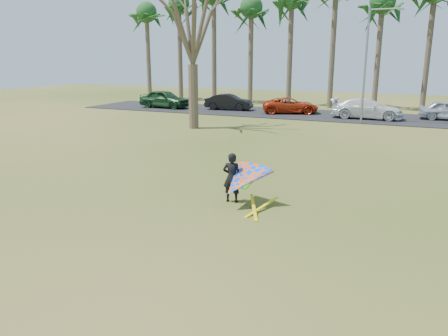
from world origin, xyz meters
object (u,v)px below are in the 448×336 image
at_px(car_1, 229,102).
at_px(car_3, 367,108).
at_px(car_0, 165,99).
at_px(car_2, 290,105).
at_px(bare_tree_left, 192,20).
at_px(streetlight, 368,60).
at_px(kite_flyer, 241,180).

xyz_separation_m(car_1, car_3, (11.92, -0.89, 0.08)).
xyz_separation_m(car_0, car_2, (11.77, 0.80, -0.17)).
bearing_deg(bare_tree_left, streetlight, 34.57).
bearing_deg(car_0, car_1, -79.38).
distance_m(bare_tree_left, car_0, 13.52).
distance_m(streetlight, car_2, 7.90).
relative_size(bare_tree_left, car_1, 2.31).
relative_size(bare_tree_left, car_0, 2.02).
xyz_separation_m(streetlight, car_0, (-18.04, 2.18, -3.59)).
bearing_deg(streetlight, kite_flyer, -94.03).
xyz_separation_m(bare_tree_left, car_3, (10.12, 9.23, -6.09)).
xyz_separation_m(bare_tree_left, car_2, (3.88, 9.97, -6.21)).
relative_size(car_1, car_2, 0.90).
xyz_separation_m(bare_tree_left, car_1, (-1.80, 10.12, -6.16)).
height_order(streetlight, car_1, streetlight).
xyz_separation_m(car_0, car_3, (18.01, 0.06, -0.05)).
bearing_deg(kite_flyer, car_2, 101.76).
relative_size(car_0, kite_flyer, 2.01).
bearing_deg(car_2, car_3, -118.42).
xyz_separation_m(bare_tree_left, car_0, (-7.89, 9.18, -6.04)).
bearing_deg(car_1, car_3, -99.70).
relative_size(car_0, car_3, 0.90).
bearing_deg(car_0, streetlight, -95.05).
bearing_deg(kite_flyer, streetlight, 85.97).
bearing_deg(bare_tree_left, car_0, 130.67).
relative_size(car_2, car_3, 0.88).
distance_m(streetlight, car_3, 4.27).
xyz_separation_m(bare_tree_left, streetlight, (10.16, 7.00, -2.45)).
xyz_separation_m(car_1, kite_flyer, (10.53, -23.43, 0.09)).
bearing_deg(car_1, car_2, -96.91).
bearing_deg(streetlight, car_2, 154.66).
distance_m(car_1, car_2, 5.69).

